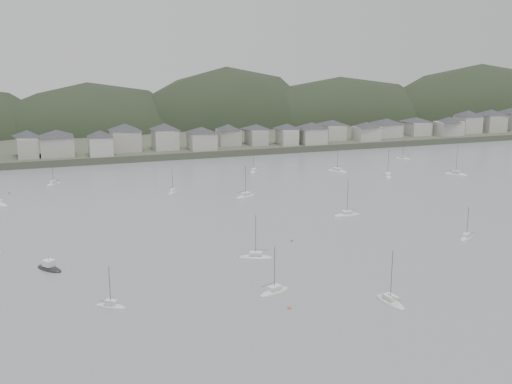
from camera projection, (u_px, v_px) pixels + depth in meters
name	position (u px, v px, depth m)	size (l,w,h in m)	color
ground	(386.00, 306.00, 118.17)	(900.00, 900.00, 0.00)	slate
far_shore_land	(140.00, 125.00, 388.80)	(900.00, 250.00, 3.00)	#383D2D
forested_ridge	(156.00, 150.00, 369.74)	(851.55, 103.94, 102.57)	black
waterfront_town	(280.00, 132.00, 301.04)	(451.48, 28.46, 12.92)	#A09D92
sailboat_lead	(54.00, 184.00, 223.84)	(6.48, 6.58, 9.60)	beige
moored_fleet	(260.00, 214.00, 183.13)	(255.67, 166.76, 13.65)	beige
motor_launch_far	(49.00, 268.00, 137.59)	(6.70, 7.72, 3.82)	black
mooring_buoys	(269.00, 242.00, 156.93)	(166.22, 127.66, 0.70)	#C06240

